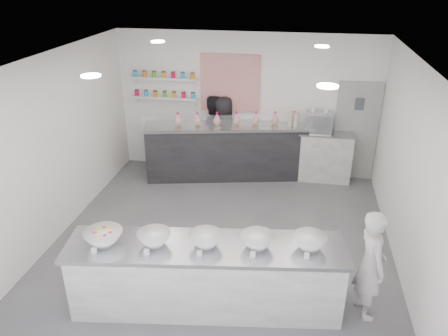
% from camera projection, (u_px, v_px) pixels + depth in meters
% --- Properties ---
extents(floor, '(6.00, 6.00, 0.00)m').
position_uv_depth(floor, '(221.00, 245.00, 7.20)').
color(floor, '#515156').
rests_on(floor, ground).
extents(ceiling, '(6.00, 6.00, 0.00)m').
position_uv_depth(ceiling, '(220.00, 62.00, 5.92)').
color(ceiling, white).
rests_on(ceiling, floor).
extents(back_wall, '(5.50, 0.00, 5.50)m').
position_uv_depth(back_wall, '(246.00, 105.00, 9.23)').
color(back_wall, white).
rests_on(back_wall, floor).
extents(left_wall, '(0.00, 6.00, 6.00)m').
position_uv_depth(left_wall, '(52.00, 150.00, 7.00)').
color(left_wall, white).
rests_on(left_wall, floor).
extents(right_wall, '(0.00, 6.00, 6.00)m').
position_uv_depth(right_wall, '(413.00, 176.00, 6.12)').
color(right_wall, white).
rests_on(right_wall, floor).
extents(back_door, '(0.88, 0.04, 2.10)m').
position_uv_depth(back_door, '(356.00, 132.00, 9.03)').
color(back_door, gray).
rests_on(back_door, floor).
extents(pattern_panel, '(1.25, 0.03, 1.20)m').
position_uv_depth(pattern_panel, '(230.00, 83.00, 9.08)').
color(pattern_panel, '#B42222').
rests_on(pattern_panel, back_wall).
extents(jar_shelf_lower, '(1.45, 0.22, 0.04)m').
position_uv_depth(jar_shelf_lower, '(165.00, 97.00, 9.38)').
color(jar_shelf_lower, silver).
rests_on(jar_shelf_lower, back_wall).
extents(jar_shelf_upper, '(1.45, 0.22, 0.04)m').
position_uv_depth(jar_shelf_upper, '(164.00, 78.00, 9.20)').
color(jar_shelf_upper, silver).
rests_on(jar_shelf_upper, back_wall).
extents(preserve_jars, '(1.45, 0.10, 0.56)m').
position_uv_depth(preserve_jars, '(164.00, 85.00, 9.25)').
color(preserve_jars, '#E40344').
rests_on(preserve_jars, jar_shelf_lower).
extents(downlight_0, '(0.24, 0.24, 0.02)m').
position_uv_depth(downlight_0, '(91.00, 76.00, 5.26)').
color(downlight_0, white).
rests_on(downlight_0, ceiling).
extents(downlight_1, '(0.24, 0.24, 0.02)m').
position_uv_depth(downlight_1, '(328.00, 86.00, 4.82)').
color(downlight_1, white).
rests_on(downlight_1, ceiling).
extents(downlight_2, '(0.24, 0.24, 0.02)m').
position_uv_depth(downlight_2, '(158.00, 42.00, 7.58)').
color(downlight_2, white).
rests_on(downlight_2, ceiling).
extents(downlight_3, '(0.24, 0.24, 0.02)m').
position_uv_depth(downlight_3, '(322.00, 46.00, 7.14)').
color(downlight_3, white).
rests_on(downlight_3, ceiling).
extents(prep_counter, '(3.65, 1.29, 0.97)m').
position_uv_depth(prep_counter, '(206.00, 276.00, 5.73)').
color(prep_counter, '#999994').
rests_on(prep_counter, floor).
extents(back_bar, '(3.87, 1.49, 1.18)m').
position_uv_depth(back_bar, '(236.00, 151.00, 9.29)').
color(back_bar, black).
rests_on(back_bar, floor).
extents(sneeze_guard, '(3.67, 0.81, 0.32)m').
position_uv_depth(sneeze_guard, '(238.00, 123.00, 8.67)').
color(sneeze_guard, white).
rests_on(sneeze_guard, back_bar).
extents(espresso_ledge, '(1.43, 0.46, 1.06)m').
position_uv_depth(espresso_ledge, '(317.00, 156.00, 9.20)').
color(espresso_ledge, '#999994').
rests_on(espresso_ledge, floor).
extents(espresso_machine, '(0.53, 0.37, 0.41)m').
position_uv_depth(espresso_machine, '(318.00, 123.00, 8.89)').
color(espresso_machine, '#93969E').
rests_on(espresso_machine, espresso_ledge).
extents(cup_stacks, '(0.24, 0.24, 0.38)m').
position_uv_depth(cup_stacks, '(293.00, 122.00, 8.98)').
color(cup_stacks, tan).
rests_on(cup_stacks, espresso_ledge).
extents(prep_bowls, '(3.08, 0.94, 0.17)m').
position_uv_depth(prep_bowls, '(206.00, 240.00, 5.48)').
color(prep_bowls, white).
rests_on(prep_bowls, prep_counter).
extents(label_cards, '(2.66, 0.04, 0.07)m').
position_uv_depth(label_cards, '(190.00, 269.00, 5.04)').
color(label_cards, white).
rests_on(label_cards, prep_counter).
extents(cookie_bags, '(2.53, 0.70, 0.28)m').
position_uv_depth(cookie_bags, '(236.00, 118.00, 8.98)').
color(cookie_bags, pink).
rests_on(cookie_bags, back_bar).
extents(woman_prep, '(0.50, 0.64, 1.53)m').
position_uv_depth(woman_prep, '(371.00, 265.00, 5.50)').
color(woman_prep, beige).
rests_on(woman_prep, floor).
extents(staff_left, '(1.01, 0.91, 1.70)m').
position_uv_depth(staff_left, '(212.00, 134.00, 9.49)').
color(staff_left, black).
rests_on(staff_left, floor).
extents(staff_right, '(0.90, 0.67, 1.69)m').
position_uv_depth(staff_right, '(223.00, 135.00, 9.45)').
color(staff_right, black).
rests_on(staff_right, floor).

